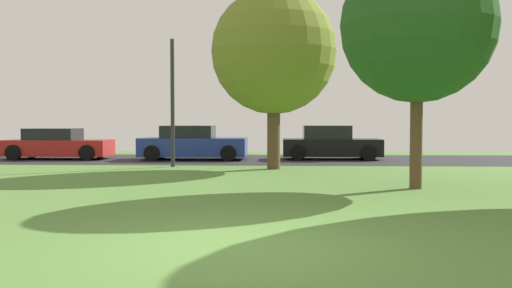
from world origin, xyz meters
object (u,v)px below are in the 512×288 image
(parked_car_red, at_px, (57,145))
(parked_car_blue, at_px, (193,144))
(maple_tree_near, at_px, (274,52))
(oak_tree_center, at_px, (418,26))
(parked_car_black, at_px, (330,144))
(street_lamp_post, at_px, (173,103))

(parked_car_red, distance_m, parked_car_blue, 5.80)
(maple_tree_near, bearing_deg, parked_car_red, 154.80)
(oak_tree_center, xyz_separation_m, parked_car_red, (-12.75, 9.56, -3.27))
(oak_tree_center, height_order, parked_car_black, oak_tree_center)
(parked_car_blue, bearing_deg, maple_tree_near, -51.30)
(oak_tree_center, distance_m, parked_car_red, 16.27)
(oak_tree_center, distance_m, parked_car_black, 10.55)
(parked_car_black, height_order, street_lamp_post, street_lamp_post)
(parked_car_blue, bearing_deg, parked_car_red, 179.63)
(parked_car_red, height_order, parked_car_black, parked_car_black)
(oak_tree_center, height_order, parked_car_red, oak_tree_center)
(parked_car_red, height_order, parked_car_blue, parked_car_blue)
(parked_car_blue, bearing_deg, parked_car_black, 4.50)
(parked_car_blue, bearing_deg, oak_tree_center, -53.87)
(parked_car_black, bearing_deg, oak_tree_center, -83.39)
(maple_tree_near, bearing_deg, street_lamp_post, 168.80)
(parked_car_red, relative_size, parked_car_blue, 0.99)
(street_lamp_post, bearing_deg, parked_car_black, 34.54)
(parked_car_red, xyz_separation_m, street_lamp_post, (5.68, -3.65, 1.64))
(parked_car_red, bearing_deg, oak_tree_center, -36.86)
(oak_tree_center, bearing_deg, parked_car_blue, 126.13)
(parked_car_blue, height_order, parked_car_black, parked_car_black)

